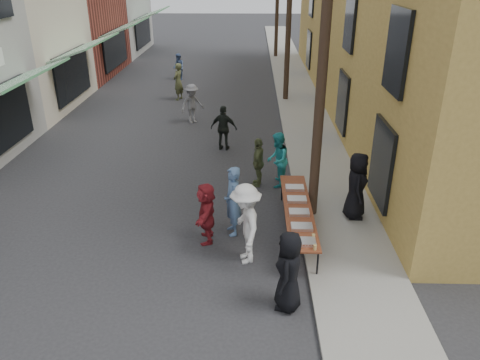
{
  "coord_description": "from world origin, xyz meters",
  "views": [
    {
      "loc": [
        2.6,
        -8.48,
        6.43
      ],
      "look_at": [
        2.31,
        2.5,
        1.3
      ],
      "focal_mm": 35.0,
      "sensor_mm": 36.0,
      "label": 1
    }
  ],
  "objects_px": {
    "utility_pole_near": "(324,51)",
    "utility_pole_mid": "(289,7)",
    "serving_table": "(298,209)",
    "guest_front_c": "(277,160)",
    "server": "(356,186)",
    "catering_tray_sausage": "(305,242)",
    "guest_front_a": "(289,271)"
  },
  "relations": [
    {
      "from": "catering_tray_sausage",
      "to": "utility_pole_mid",
      "type": "bearing_deg",
      "value": 88.04
    },
    {
      "from": "serving_table",
      "to": "catering_tray_sausage",
      "type": "relative_size",
      "value": 8.0
    },
    {
      "from": "guest_front_a",
      "to": "server",
      "type": "bearing_deg",
      "value": 165.53
    },
    {
      "from": "serving_table",
      "to": "server",
      "type": "bearing_deg",
      "value": 25.87
    },
    {
      "from": "utility_pole_mid",
      "to": "catering_tray_sausage",
      "type": "distance_m",
      "value": 15.09
    },
    {
      "from": "catering_tray_sausage",
      "to": "guest_front_a",
      "type": "bearing_deg",
      "value": -109.67
    },
    {
      "from": "guest_front_a",
      "to": "guest_front_c",
      "type": "bearing_deg",
      "value": -165.53
    },
    {
      "from": "utility_pole_near",
      "to": "guest_front_c",
      "type": "relative_size",
      "value": 5.16
    },
    {
      "from": "catering_tray_sausage",
      "to": "guest_front_a",
      "type": "relative_size",
      "value": 0.29
    },
    {
      "from": "server",
      "to": "utility_pole_mid",
      "type": "bearing_deg",
      "value": 10.89
    },
    {
      "from": "guest_front_c",
      "to": "serving_table",
      "type": "bearing_deg",
      "value": 18.18
    },
    {
      "from": "guest_front_a",
      "to": "guest_front_c",
      "type": "distance_m",
      "value": 5.76
    },
    {
      "from": "utility_pole_near",
      "to": "utility_pole_mid",
      "type": "bearing_deg",
      "value": 90.0
    },
    {
      "from": "catering_tray_sausage",
      "to": "server",
      "type": "distance_m",
      "value": 2.92
    },
    {
      "from": "guest_front_a",
      "to": "server",
      "type": "distance_m",
      "value": 4.17
    },
    {
      "from": "utility_pole_near",
      "to": "serving_table",
      "type": "xyz_separation_m",
      "value": [
        -0.5,
        -0.97,
        -3.79
      ]
    },
    {
      "from": "guest_front_c",
      "to": "server",
      "type": "bearing_deg",
      "value": 53.7
    },
    {
      "from": "utility_pole_near",
      "to": "guest_front_a",
      "type": "bearing_deg",
      "value": -103.67
    },
    {
      "from": "guest_front_a",
      "to": "catering_tray_sausage",
      "type": "bearing_deg",
      "value": 175.11
    },
    {
      "from": "utility_pole_mid",
      "to": "server",
      "type": "relative_size",
      "value": 4.86
    },
    {
      "from": "catering_tray_sausage",
      "to": "server",
      "type": "height_order",
      "value": "server"
    },
    {
      "from": "utility_pole_near",
      "to": "guest_front_c",
      "type": "bearing_deg",
      "value": 115.03
    },
    {
      "from": "serving_table",
      "to": "catering_tray_sausage",
      "type": "xyz_separation_m",
      "value": [
        -0.0,
        -1.65,
        0.08
      ]
    },
    {
      "from": "utility_pole_mid",
      "to": "serving_table",
      "type": "bearing_deg",
      "value": -92.21
    },
    {
      "from": "serving_table",
      "to": "guest_front_c",
      "type": "xyz_separation_m",
      "value": [
        -0.4,
        2.9,
        0.16
      ]
    },
    {
      "from": "guest_front_c",
      "to": "utility_pole_mid",
      "type": "bearing_deg",
      "value": -174.78
    },
    {
      "from": "utility_pole_near",
      "to": "utility_pole_mid",
      "type": "xyz_separation_m",
      "value": [
        0.0,
        12.0,
        0.0
      ]
    },
    {
      "from": "utility_pole_near",
      "to": "utility_pole_mid",
      "type": "relative_size",
      "value": 1.0
    },
    {
      "from": "utility_pole_near",
      "to": "guest_front_a",
      "type": "relative_size",
      "value": 5.19
    },
    {
      "from": "guest_front_c",
      "to": "server",
      "type": "distance_m",
      "value": 2.92
    },
    {
      "from": "utility_pole_mid",
      "to": "catering_tray_sausage",
      "type": "bearing_deg",
      "value": -91.96
    },
    {
      "from": "guest_front_a",
      "to": "serving_table",
      "type": "bearing_deg",
      "value": -173.81
    }
  ]
}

